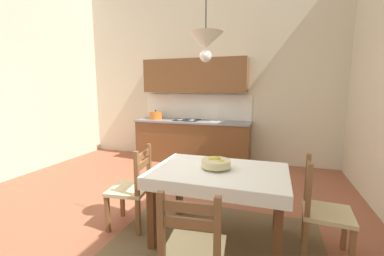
{
  "coord_description": "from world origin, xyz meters",
  "views": [
    {
      "loc": [
        1.53,
        -2.6,
        1.56
      ],
      "look_at": [
        0.42,
        0.77,
        1.01
      ],
      "focal_mm": 23.51,
      "sensor_mm": 36.0,
      "label": 1
    }
  ],
  "objects": [
    {
      "name": "ground_plane",
      "position": [
        0.0,
        0.0,
        -0.05
      ],
      "size": [
        6.22,
        6.16,
        0.1
      ],
      "primitive_type": "cube",
      "color": "#99563D"
    },
    {
      "name": "wall_back",
      "position": [
        0.0,
        2.84,
        2.01
      ],
      "size": [
        6.22,
        0.12,
        4.01
      ],
      "primitive_type": "cube",
      "color": "beige",
      "rests_on": "ground_plane"
    },
    {
      "name": "area_rug",
      "position": [
        1.02,
        -0.28,
        0.0
      ],
      "size": [
        2.1,
        1.6,
        0.01
      ],
      "primitive_type": "cube",
      "color": "brown",
      "rests_on": "ground_plane"
    },
    {
      "name": "kitchen_cabinetry",
      "position": [
        -0.15,
        2.51,
        0.86
      ],
      "size": [
        2.47,
        0.63,
        2.2
      ],
      "color": "brown",
      "rests_on": "ground_plane"
    },
    {
      "name": "dining_table",
      "position": [
        1.02,
        -0.18,
        0.62
      ],
      "size": [
        1.35,
        0.93,
        0.75
      ],
      "color": "brown",
      "rests_on": "ground_plane"
    },
    {
      "name": "dining_chair_tv_side",
      "position": [
        0.03,
        -0.24,
        0.44
      ],
      "size": [
        0.47,
        0.47,
        0.93
      ],
      "color": "#D1BC89",
      "rests_on": "ground_plane"
    },
    {
      "name": "dining_chair_camera_side",
      "position": [
        1.04,
        -1.1,
        0.44
      ],
      "size": [
        0.46,
        0.46,
        0.93
      ],
      "color": "#D1BC89",
      "rests_on": "ground_plane"
    },
    {
      "name": "dining_chair_window_side",
      "position": [
        2.0,
        -0.15,
        0.44
      ],
      "size": [
        0.45,
        0.45,
        0.93
      ],
      "color": "#D1BC89",
      "rests_on": "ground_plane"
    },
    {
      "name": "fruit_bowl",
      "position": [
        0.98,
        -0.17,
        0.81
      ],
      "size": [
        0.3,
        0.3,
        0.12
      ],
      "color": "beige",
      "rests_on": "dining_table"
    },
    {
      "name": "pendant_lamp",
      "position": [
        0.9,
        -0.3,
        1.99
      ],
      "size": [
        0.32,
        0.32,
        0.8
      ],
      "color": "black"
    }
  ]
}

